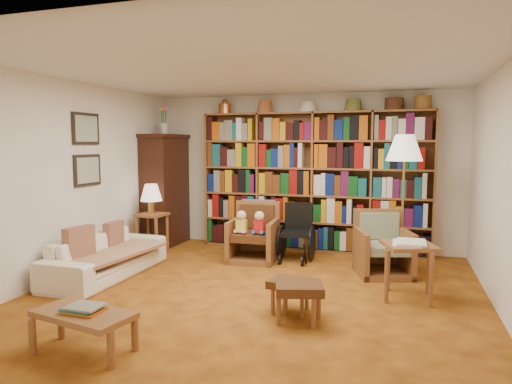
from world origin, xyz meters
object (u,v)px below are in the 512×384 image
at_px(footstool_b, 299,291).
at_px(coffee_table, 83,317).
at_px(floor_lamp, 404,153).
at_px(armchair_sage, 384,250).
at_px(wheelchair, 297,234).
at_px(sofa, 107,256).
at_px(armchair_leather, 255,236).
at_px(footstool_a, 290,286).
at_px(side_table_lamp, 152,224).
at_px(side_table_papers, 409,253).

relative_size(footstool_b, coffee_table, 0.60).
relative_size(floor_lamp, coffee_table, 2.04).
xyz_separation_m(footstool_b, coffee_table, (-1.53, -1.17, -0.01)).
distance_m(armchair_sage, wheelchair, 1.29).
bearing_deg(floor_lamp, wheelchair, 179.44).
distance_m(sofa, armchair_leather, 2.10).
relative_size(sofa, wheelchair, 2.20).
distance_m(footstool_a, footstool_b, 0.27).
bearing_deg(wheelchair, footstool_a, -79.12).
height_order(armchair_sage, floor_lamp, floor_lamp).
relative_size(wheelchair, footstool_b, 1.56).
bearing_deg(coffee_table, footstool_a, 45.13).
bearing_deg(sofa, coffee_table, -149.20).
distance_m(side_table_lamp, footstool_a, 3.22).
bearing_deg(sofa, floor_lamp, -67.14).
bearing_deg(footstool_b, armchair_sage, 70.36).
relative_size(side_table_lamp, armchair_leather, 0.73).
xyz_separation_m(side_table_lamp, coffee_table, (1.26, -3.21, -0.16)).
relative_size(wheelchair, floor_lamp, 0.46).
bearing_deg(footstool_b, side_table_papers, 45.52).
height_order(side_table_lamp, side_table_papers, side_table_papers).
xyz_separation_m(sofa, side_table_papers, (3.69, 0.27, 0.24)).
distance_m(sofa, footstool_a, 2.60).
height_order(sofa, side_table_papers, side_table_papers).
bearing_deg(footstool_a, armchair_leather, 117.26).
height_order(armchair_sage, coffee_table, armchair_sage).
bearing_deg(armchair_leather, floor_lamp, 4.08).
bearing_deg(side_table_lamp, footstool_b, -36.29).
xyz_separation_m(sofa, side_table_lamp, (-0.10, 1.30, 0.19)).
xyz_separation_m(armchair_leather, coffee_table, (-0.40, -3.32, -0.05)).
bearing_deg(footstool_a, floor_lamp, 62.76).
relative_size(wheelchair, side_table_papers, 1.26).
xyz_separation_m(armchair_sage, footstool_a, (-0.85, -1.75, -0.04)).
height_order(armchair_sage, wheelchair, wheelchair).
bearing_deg(floor_lamp, footstool_b, -111.88).
relative_size(armchair_sage, side_table_papers, 1.32).
distance_m(side_table_lamp, armchair_leather, 1.66).
xyz_separation_m(side_table_lamp, armchair_sage, (3.49, -0.07, -0.15)).
xyz_separation_m(wheelchair, floor_lamp, (1.47, -0.01, 1.19)).
bearing_deg(sofa, side_table_lamp, 3.98).
bearing_deg(wheelchair, coffee_table, -105.85).
bearing_deg(footstool_b, sofa, 164.50).
distance_m(wheelchair, side_table_papers, 2.02).
distance_m(side_table_lamp, footstool_b, 3.46).
relative_size(armchair_leather, side_table_papers, 1.30).
height_order(side_table_papers, coffee_table, side_table_papers).
bearing_deg(armchair_sage, footstool_a, -115.87).
relative_size(side_table_lamp, footstool_b, 1.17).
height_order(floor_lamp, footstool_b, floor_lamp).
height_order(sofa, wheelchair, wheelchair).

